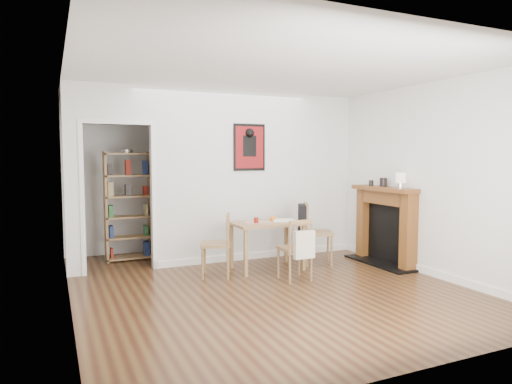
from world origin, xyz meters
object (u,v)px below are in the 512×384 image
bookshelf (128,207)px  ceramic_jar_a (383,182)px  fireplace (386,223)px  red_glass (256,220)px  notebook (283,220)px  chair_left (216,245)px  chair_front (295,249)px  mantel_lamp (401,179)px  ceramic_jar_b (371,183)px  orange_fruit (273,218)px  dining_table (267,228)px  chair_right (316,232)px

bookshelf → ceramic_jar_a: (3.49, -1.76, 0.39)m
bookshelf → fireplace: bearing=-28.1°
red_glass → notebook: size_ratio=0.26×
fireplace → red_glass: fireplace is taller
fireplace → ceramic_jar_a: ceramic_jar_a is taller
chair_left → chair_front: bearing=-34.1°
red_glass → mantel_lamp: bearing=-21.5°
ceramic_jar_b → notebook: bearing=172.6°
fireplace → mantel_lamp: (-0.07, -0.37, 0.68)m
bookshelf → orange_fruit: 2.29m
bookshelf → ceramic_jar_b: 3.77m
chair_left → orange_fruit: size_ratio=11.20×
dining_table → ceramic_jar_b: bearing=-5.5°
red_glass → orange_fruit: bearing=18.3°
notebook → fireplace: bearing=-15.9°
dining_table → ceramic_jar_a: size_ratio=7.86×
bookshelf → ceramic_jar_b: (3.39, -1.61, 0.37)m
chair_left → orange_fruit: (0.91, 0.13, 0.29)m
dining_table → bookshelf: (-1.70, 1.44, 0.23)m
chair_left → orange_fruit: 0.97m
bookshelf → fireplace: (3.48, -1.85, -0.22)m
dining_table → fireplace: fireplace is taller
mantel_lamp → chair_front: bearing=175.7°
orange_fruit → ceramic_jar_a: size_ratio=0.60×
dining_table → chair_left: (-0.80, -0.06, -0.17)m
red_glass → ceramic_jar_b: ceramic_jar_b is taller
chair_left → mantel_lamp: 2.75m
fireplace → red_glass: bearing=169.3°
chair_front → orange_fruit: (0.03, 0.73, 0.31)m
dining_table → red_glass: bearing=-168.3°
chair_front → red_glass: 0.75m
chair_left → ceramic_jar_a: 2.72m
chair_left → ceramic_jar_a: size_ratio=6.71×
chair_right → chair_front: bearing=-138.3°
dining_table → orange_fruit: size_ratio=13.12×
chair_left → chair_front: chair_left is taller
chair_front → bookshelf: bearing=130.3°
fireplace → ceramic_jar_a: (0.02, 0.09, 0.61)m
red_glass → notebook: red_glass is taller
mantel_lamp → dining_table: bearing=155.3°
orange_fruit → ceramic_jar_a: ceramic_jar_a is taller
chair_right → chair_left: bearing=-178.4°
dining_table → red_glass: red_glass is taller
bookshelf → fireplace: size_ratio=1.35×
chair_right → ceramic_jar_b: ceramic_jar_b is taller
bookshelf → notebook: bookshelf is taller
chair_right → orange_fruit: 0.73m
dining_table → ceramic_jar_a: 1.92m
chair_left → notebook: bearing=4.6°
red_glass → chair_front: bearing=-66.1°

